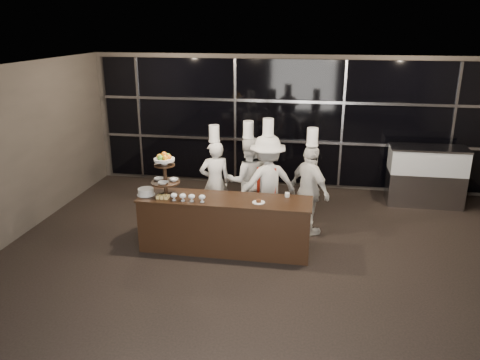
% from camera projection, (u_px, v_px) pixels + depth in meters
% --- Properties ---
extents(room, '(10.00, 10.00, 10.00)m').
position_uv_depth(room, '(260.00, 202.00, 5.89)').
color(room, black).
rests_on(room, ground).
extents(window_wall, '(8.60, 0.10, 2.80)m').
position_uv_depth(window_wall, '(288.00, 123.00, 10.51)').
color(window_wall, black).
rests_on(window_wall, ground).
extents(buffet_counter, '(2.84, 0.74, 0.92)m').
position_uv_depth(buffet_counter, '(225.00, 224.00, 7.78)').
color(buffet_counter, black).
rests_on(buffet_counter, ground).
extents(display_stand, '(0.48, 0.48, 0.74)m').
position_uv_depth(display_stand, '(165.00, 171.00, 7.66)').
color(display_stand, black).
rests_on(display_stand, buffet_counter).
extents(compotes, '(0.58, 0.11, 0.12)m').
position_uv_depth(compotes, '(188.00, 196.00, 7.49)').
color(compotes, silver).
rests_on(compotes, buffet_counter).
extents(layer_cake, '(0.30, 0.30, 0.11)m').
position_uv_depth(layer_cake, '(146.00, 192.00, 7.78)').
color(layer_cake, white).
rests_on(layer_cake, buffet_counter).
extents(pastry_squares, '(0.20, 0.13, 0.05)m').
position_uv_depth(pastry_squares, '(163.00, 197.00, 7.63)').
color(pastry_squares, '#F7D579').
rests_on(pastry_squares, buffet_counter).
extents(small_plate, '(0.20, 0.20, 0.05)m').
position_uv_depth(small_plate, '(259.00, 202.00, 7.44)').
color(small_plate, white).
rests_on(small_plate, buffet_counter).
extents(chef_cup, '(0.08, 0.08, 0.07)m').
position_uv_depth(chef_cup, '(287.00, 195.00, 7.70)').
color(chef_cup, white).
rests_on(chef_cup, buffet_counter).
extents(display_case, '(1.53, 0.67, 1.24)m').
position_uv_depth(display_case, '(426.00, 173.00, 9.70)').
color(display_case, '#A5A5AA').
rests_on(display_case, ground).
extents(chef_a, '(0.68, 0.58, 1.89)m').
position_uv_depth(chef_a, '(215.00, 181.00, 8.77)').
color(chef_a, white).
rests_on(chef_a, ground).
extents(chef_b, '(0.96, 0.85, 1.97)m').
position_uv_depth(chef_b, '(248.00, 180.00, 8.77)').
color(chef_b, white).
rests_on(chef_b, ground).
extents(chef_c, '(1.32, 1.12, 2.08)m').
position_uv_depth(chef_c, '(267.00, 183.00, 8.44)').
color(chef_c, silver).
rests_on(chef_c, ground).
extents(chef_d, '(0.94, 0.99, 1.95)m').
position_uv_depth(chef_d, '(310.00, 190.00, 8.26)').
color(chef_d, silver).
rests_on(chef_d, ground).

